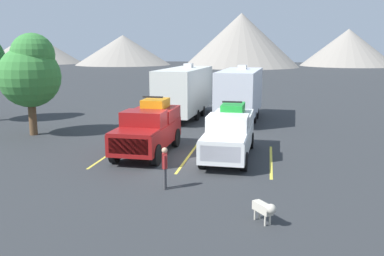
{
  "coord_description": "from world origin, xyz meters",
  "views": [
    {
      "loc": [
        3.61,
        -18.31,
        5.16
      ],
      "look_at": [
        0.0,
        1.3,
        1.2
      ],
      "focal_mm": 38.75,
      "sensor_mm": 36.0,
      "label": 1
    }
  ],
  "objects": [
    {
      "name": "person_a",
      "position": [
        0.01,
        -4.24,
        0.9
      ],
      "size": [
        0.22,
        0.34,
        1.57
      ],
      "color": "#3F3F42",
      "rests_on": "ground"
    },
    {
      "name": "camper_trailer_a",
      "position": [
        -2.35,
        11.03,
        2.04
      ],
      "size": [
        2.99,
        9.19,
        3.88
      ],
      "color": "silver",
      "rests_on": "ground"
    },
    {
      "name": "tree_a",
      "position": [
        -9.87,
        3.55,
        3.72
      ],
      "size": [
        3.53,
        3.53,
        5.9
      ],
      "color": "brown",
      "rests_on": "ground"
    },
    {
      "name": "lot_stripe_a",
      "position": [
        -3.86,
        0.3,
        0.0
      ],
      "size": [
        0.12,
        5.5,
        0.01
      ],
      "primitive_type": "cube",
      "color": "gold",
      "rests_on": "ground"
    },
    {
      "name": "pickup_truck_b",
      "position": [
        1.89,
        0.81,
        1.15
      ],
      "size": [
        2.17,
        5.94,
        2.53
      ],
      "color": "white",
      "rests_on": "ground"
    },
    {
      "name": "ground_plane",
      "position": [
        0.0,
        0.0,
        0.0
      ],
      "size": [
        240.0,
        240.0,
        0.0
      ],
      "primitive_type": "plane",
      "color": "#2D3033"
    },
    {
      "name": "dog",
      "position": [
        3.65,
        -6.66,
        0.47
      ],
      "size": [
        0.71,
        0.84,
        0.71
      ],
      "color": "beige",
      "rests_on": "ground"
    },
    {
      "name": "mountain_ridge",
      "position": [
        -0.66,
        92.48,
        5.5
      ],
      "size": [
        153.94,
        38.24,
        13.16
      ],
      "color": "gray",
      "rests_on": "ground"
    },
    {
      "name": "lot_stripe_c",
      "position": [
        3.86,
        0.3,
        0.0
      ],
      "size": [
        0.12,
        5.5,
        0.01
      ],
      "primitive_type": "cube",
      "color": "gold",
      "rests_on": "ground"
    },
    {
      "name": "lot_stripe_b",
      "position": [
        0.0,
        0.3,
        0.0
      ],
      "size": [
        0.12,
        5.5,
        0.01
      ],
      "primitive_type": "cube",
      "color": "gold",
      "rests_on": "ground"
    },
    {
      "name": "pickup_truck_a",
      "position": [
        -2.02,
        0.68,
        1.24
      ],
      "size": [
        2.3,
        5.31,
        2.71
      ],
      "color": "maroon",
      "rests_on": "ground"
    },
    {
      "name": "camper_trailer_b",
      "position": [
        1.68,
        10.64,
        2.02
      ],
      "size": [
        2.94,
        8.54,
        3.82
      ],
      "color": "silver",
      "rests_on": "ground"
    }
  ]
}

